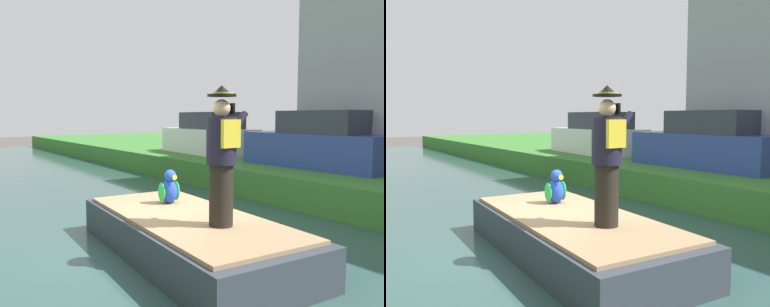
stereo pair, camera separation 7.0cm
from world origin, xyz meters
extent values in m
plane|color=#4C4742|center=(0.00, 0.00, 0.00)|extent=(80.00, 80.00, 0.00)
cube|color=#2D4C47|center=(0.00, 0.00, 0.05)|extent=(7.01, 48.00, 0.10)
cube|color=#333842|center=(0.00, -0.49, 0.38)|extent=(2.07, 4.31, 0.56)
cube|color=#997A56|center=(0.00, -0.49, 0.69)|extent=(1.91, 3.96, 0.05)
cylinder|color=black|center=(0.04, -1.24, 1.12)|extent=(0.32, 0.32, 0.82)
cylinder|color=black|center=(0.04, -1.24, 1.84)|extent=(0.40, 0.40, 0.62)
cube|color=gold|center=(0.04, -1.43, 1.94)|extent=(0.28, 0.06, 0.36)
sphere|color=#DBA884|center=(0.04, -1.24, 2.27)|extent=(0.23, 0.23, 0.23)
cylinder|color=black|center=(0.04, -1.24, 2.43)|extent=(0.38, 0.38, 0.03)
cone|color=black|center=(0.04, -1.24, 2.50)|extent=(0.26, 0.26, 0.12)
cylinder|color=gold|center=(0.04, -1.24, 2.46)|extent=(0.29, 0.29, 0.02)
cylinder|color=black|center=(0.26, -1.28, 2.02)|extent=(0.38, 0.09, 0.43)
cube|color=black|center=(0.17, -1.30, 2.26)|extent=(0.03, 0.08, 0.15)
ellipsoid|color=blue|center=(0.20, 0.36, 0.91)|extent=(0.26, 0.32, 0.40)
sphere|color=blue|center=(0.20, 0.32, 1.18)|extent=(0.20, 0.20, 0.20)
cone|color=yellow|center=(0.20, 0.22, 1.17)|extent=(0.09, 0.09, 0.09)
ellipsoid|color=green|center=(0.06, 0.36, 0.91)|extent=(0.08, 0.20, 0.32)
ellipsoid|color=green|center=(0.34, 0.36, 0.91)|extent=(0.08, 0.20, 0.32)
cube|color=#2D4293|center=(5.67, 1.63, 1.26)|extent=(1.84, 4.06, 0.90)
cube|color=#2D333D|center=(5.67, 1.43, 2.01)|extent=(1.52, 2.25, 0.60)
cube|color=white|center=(5.67, 6.58, 1.26)|extent=(1.89, 4.08, 0.90)
cube|color=#2D333D|center=(5.67, 6.38, 2.01)|extent=(1.55, 2.27, 0.60)
camera|label=1|loc=(-3.28, -5.38, 2.16)|focal=38.02mm
camera|label=2|loc=(-3.22, -5.42, 2.16)|focal=38.02mm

